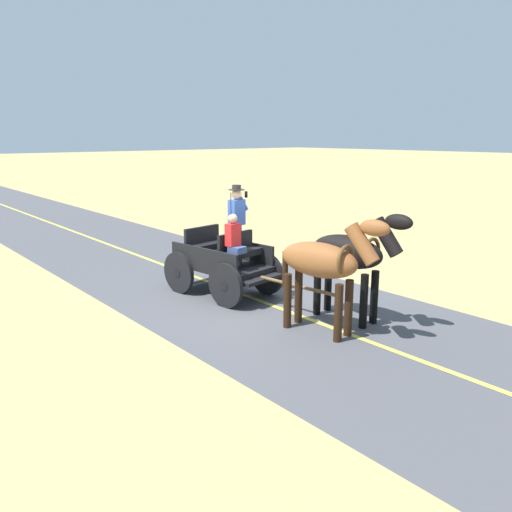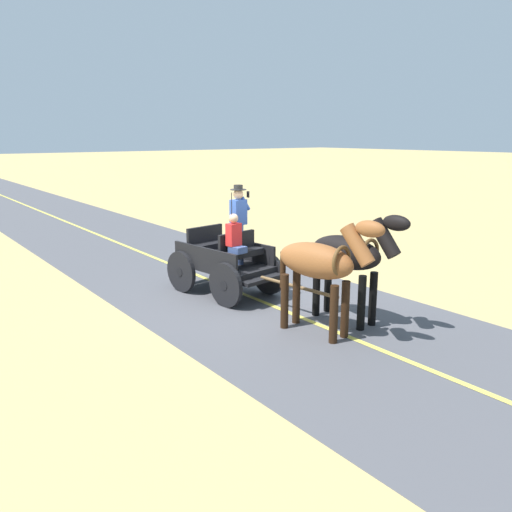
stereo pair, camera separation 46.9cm
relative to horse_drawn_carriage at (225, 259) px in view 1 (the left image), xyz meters
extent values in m
plane|color=tan|center=(-0.26, 0.52, -0.82)|extent=(200.00, 200.00, 0.00)
cube|color=#4C4C51|center=(-0.26, 0.52, -0.81)|extent=(5.41, 160.00, 0.01)
cube|color=#DBCC4C|center=(-0.26, 0.52, -0.81)|extent=(0.12, 160.00, 0.00)
cube|color=black|center=(0.01, -0.08, -0.16)|extent=(1.48, 2.34, 0.12)
cube|color=black|center=(-0.55, -0.16, 0.12)|extent=(0.34, 2.08, 0.44)
cube|color=black|center=(0.58, -0.01, 0.12)|extent=(0.34, 2.08, 0.44)
cube|color=black|center=(-0.15, 1.13, -0.26)|extent=(1.10, 0.38, 0.08)
cube|color=black|center=(0.17, -1.27, -0.34)|extent=(0.74, 0.29, 0.06)
cube|color=black|center=(-0.07, 0.52, 0.22)|extent=(1.06, 0.49, 0.14)
cube|color=black|center=(-0.04, 0.34, 0.44)|extent=(1.02, 0.21, 0.44)
cube|color=black|center=(0.08, -0.57, 0.22)|extent=(1.06, 0.49, 0.14)
cube|color=black|center=(0.10, -0.75, 0.44)|extent=(1.02, 0.21, 0.44)
cylinder|color=black|center=(-0.73, 0.59, -0.34)|extent=(0.23, 0.96, 0.96)
cylinder|color=black|center=(-0.73, 0.59, -0.34)|extent=(0.15, 0.23, 0.21)
cylinder|color=black|center=(0.56, 0.77, -0.34)|extent=(0.23, 0.96, 0.96)
cylinder|color=black|center=(0.56, 0.77, -0.34)|extent=(0.15, 0.23, 0.21)
cylinder|color=black|center=(-0.53, -0.93, -0.34)|extent=(0.23, 0.96, 0.96)
cylinder|color=black|center=(-0.53, -0.93, -0.34)|extent=(0.15, 0.23, 0.21)
cylinder|color=black|center=(0.76, -0.76, -0.34)|extent=(0.23, 0.96, 0.96)
cylinder|color=black|center=(0.76, -0.76, -0.34)|extent=(0.15, 0.23, 0.21)
cylinder|color=brown|center=(-0.28, 2.10, -0.21)|extent=(0.33, 1.99, 0.07)
cylinder|color=black|center=(0.23, 0.56, 0.92)|extent=(0.02, 0.02, 1.30)
cylinder|color=#384C7F|center=(-0.18, 0.22, 0.35)|extent=(0.22, 0.22, 0.90)
cube|color=#2D4C99|center=(-0.18, 0.22, 1.08)|extent=(0.37, 0.26, 0.56)
sphere|color=tan|center=(-0.18, 0.22, 1.48)|extent=(0.22, 0.22, 0.22)
cylinder|color=black|center=(-0.18, 0.22, 1.58)|extent=(0.36, 0.36, 0.01)
cylinder|color=black|center=(-0.18, 0.22, 1.63)|extent=(0.20, 0.20, 0.10)
cylinder|color=#2D4C99|center=(-0.36, 0.24, 1.26)|extent=(0.27, 0.11, 0.32)
cube|color=black|center=(-0.42, 0.25, 1.46)|extent=(0.03, 0.07, 0.14)
cube|color=#384C7F|center=(0.17, 0.67, 0.36)|extent=(0.32, 0.35, 0.14)
cube|color=red|center=(0.18, 0.55, 0.67)|extent=(0.32, 0.24, 0.48)
sphere|color=tan|center=(0.18, 0.55, 1.02)|extent=(0.20, 0.20, 0.20)
ellipsoid|color=black|center=(-0.84, 2.83, 0.55)|extent=(0.71, 1.61, 0.64)
cylinder|color=black|center=(-1.08, 3.35, -0.29)|extent=(0.15, 0.15, 1.05)
cylinder|color=black|center=(-0.71, 3.39, -0.29)|extent=(0.15, 0.15, 1.05)
cylinder|color=black|center=(-0.97, 2.27, -0.29)|extent=(0.15, 0.15, 1.05)
cylinder|color=black|center=(-0.60, 2.30, -0.29)|extent=(0.15, 0.15, 1.05)
cylinder|color=black|center=(-0.93, 3.67, 0.95)|extent=(0.32, 0.67, 0.73)
ellipsoid|color=black|center=(-0.95, 3.89, 1.26)|extent=(0.27, 0.56, 0.28)
cube|color=black|center=(-0.92, 3.65, 0.99)|extent=(0.11, 0.51, 0.56)
cylinder|color=black|center=(-0.77, 2.09, 0.25)|extent=(0.11, 0.11, 0.70)
torus|color=brown|center=(-0.90, 3.37, 0.63)|extent=(0.55, 0.12, 0.55)
ellipsoid|color=brown|center=(0.07, 2.95, 0.55)|extent=(0.85, 1.64, 0.64)
cylinder|color=black|center=(-0.21, 3.45, -0.29)|extent=(0.15, 0.15, 1.05)
cylinder|color=black|center=(0.15, 3.52, -0.29)|extent=(0.15, 0.15, 1.05)
cylinder|color=black|center=(0.00, 2.38, -0.29)|extent=(0.15, 0.15, 1.05)
cylinder|color=black|center=(0.36, 2.45, -0.29)|extent=(0.15, 0.15, 1.05)
cylinder|color=brown|center=(-0.09, 3.78, 0.95)|extent=(0.38, 0.69, 0.73)
ellipsoid|color=brown|center=(-0.13, 4.00, 1.26)|extent=(0.32, 0.57, 0.28)
cube|color=black|center=(-0.08, 3.76, 0.99)|extent=(0.15, 0.50, 0.56)
cylinder|color=black|center=(0.22, 2.22, 0.25)|extent=(0.11, 0.11, 0.70)
torus|color=brown|center=(-0.03, 3.49, 0.63)|extent=(0.55, 0.17, 0.55)
camera|label=1|loc=(6.73, 9.14, 2.75)|focal=36.15mm
camera|label=2|loc=(6.36, 9.43, 2.75)|focal=36.15mm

